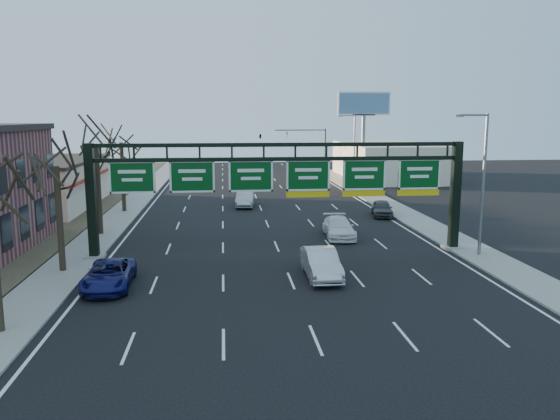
{
  "coord_description": "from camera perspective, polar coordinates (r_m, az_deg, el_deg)",
  "views": [
    {
      "loc": [
        -3.56,
        -26.33,
        8.81
      ],
      "look_at": [
        -0.17,
        6.11,
        3.2
      ],
      "focal_mm": 35.0,
      "sensor_mm": 36.0,
      "label": 1
    }
  ],
  "objects": [
    {
      "name": "sign_gantry",
      "position": [
        34.79,
        0.22,
        2.85
      ],
      "size": [
        24.6,
        1.2,
        7.2
      ],
      "color": "black",
      "rests_on": "ground"
    },
    {
      "name": "car_white_wagon",
      "position": [
        40.43,
        6.16,
        -1.83
      ],
      "size": [
        2.34,
        5.12,
        1.45
      ],
      "primitive_type": "imported",
      "rotation": [
        0.0,
        0.0,
        -0.06
      ],
      "color": "white",
      "rests_on": "ground"
    },
    {
      "name": "billboard_right",
      "position": [
        73.69,
        8.75,
        9.84
      ],
      "size": [
        7.0,
        0.5,
        12.0
      ],
      "color": "slate",
      "rests_on": "ground"
    },
    {
      "name": "car_grey_far",
      "position": [
        49.5,
        10.62,
        0.17
      ],
      "size": [
        2.41,
        4.41,
        1.42
      ],
      "primitive_type": "imported",
      "rotation": [
        0.0,
        0.0,
        -0.18
      ],
      "color": "#3A3C3F",
      "rests_on": "ground"
    },
    {
      "name": "sidewalk_left",
      "position": [
        48.05,
        -16.95,
        -1.17
      ],
      "size": [
        3.0,
        120.0,
        0.12
      ],
      "primitive_type": "cube",
      "color": "gray",
      "rests_on": "ground"
    },
    {
      "name": "streetlight_near",
      "position": [
        36.28,
        20.32,
        3.25
      ],
      "size": [
        2.15,
        0.22,
        9.0
      ],
      "color": "slate",
      "rests_on": "sidewalk_right"
    },
    {
      "name": "tree_gantry",
      "position": [
        32.71,
        -22.5,
        6.05
      ],
      "size": [
        3.6,
        3.6,
        8.48
      ],
      "color": "black",
      "rests_on": "sidewalk_left"
    },
    {
      "name": "sidewalk_right",
      "position": [
        49.91,
        13.27,
        -0.6
      ],
      "size": [
        3.0,
        120.0,
        0.12
      ],
      "primitive_type": "cube",
      "color": "gray",
      "rests_on": "ground"
    },
    {
      "name": "lane_markings",
      "position": [
        47.3,
        -1.55,
        -0.98
      ],
      "size": [
        21.6,
        120.0,
        0.01
      ],
      "primitive_type": "cube",
      "color": "white",
      "rests_on": "ground"
    },
    {
      "name": "cream_strip",
      "position": [
        58.52,
        -23.78,
        2.6
      ],
      "size": [
        10.9,
        18.4,
        4.7
      ],
      "color": "beige",
      "rests_on": "ground"
    },
    {
      "name": "tree_far",
      "position": [
        52.17,
        -16.33,
        7.91
      ],
      "size": [
        3.6,
        3.6,
        8.86
      ],
      "color": "black",
      "rests_on": "sidewalk_left"
    },
    {
      "name": "car_blue_suv",
      "position": [
        29.84,
        -17.44,
        -6.49
      ],
      "size": [
        2.42,
        5.04,
        1.39
      ],
      "primitive_type": "imported",
      "rotation": [
        0.0,
        0.0,
        0.02
      ],
      "color": "navy",
      "rests_on": "ground"
    },
    {
      "name": "ground",
      "position": [
        27.99,
        1.66,
        -8.59
      ],
      "size": [
        160.0,
        160.0,
        0.0
      ],
      "primitive_type": "plane",
      "color": "black",
      "rests_on": "ground"
    },
    {
      "name": "traffic_signal_mast",
      "position": [
        81.92,
        0.52,
        7.44
      ],
      "size": [
        10.16,
        0.54,
        7.0
      ],
      "color": "black",
      "rests_on": "ground"
    },
    {
      "name": "building_right_distant",
      "position": [
        80.13,
        11.19,
        5.05
      ],
      "size": [
        12.0,
        20.0,
        5.0
      ],
      "primitive_type": "cube",
      "color": "beige",
      "rests_on": "ground"
    },
    {
      "name": "car_silver_distant",
      "position": [
        54.03,
        -3.66,
        1.2
      ],
      "size": [
        2.11,
        4.92,
        1.58
      ],
      "primitive_type": "imported",
      "rotation": [
        0.0,
        0.0,
        -0.09
      ],
      "color": "#AEAEB3",
      "rests_on": "ground"
    },
    {
      "name": "tree_mid",
      "position": [
        42.36,
        -18.75,
        7.95
      ],
      "size": [
        3.6,
        3.6,
        9.24
      ],
      "color": "black",
      "rests_on": "sidewalk_left"
    },
    {
      "name": "car_silver_sedan",
      "position": [
        30.33,
        4.31,
        -5.59
      ],
      "size": [
        1.73,
        4.85,
        1.59
      ],
      "primitive_type": "imported",
      "rotation": [
        0.0,
        0.0,
        0.01
      ],
      "color": "#BDBCC2",
      "rests_on": "ground"
    },
    {
      "name": "streetlight_far",
      "position": [
        68.34,
        7.66,
        6.54
      ],
      "size": [
        2.15,
        0.22,
        9.0
      ],
      "color": "slate",
      "rests_on": "sidewalk_right"
    }
  ]
}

